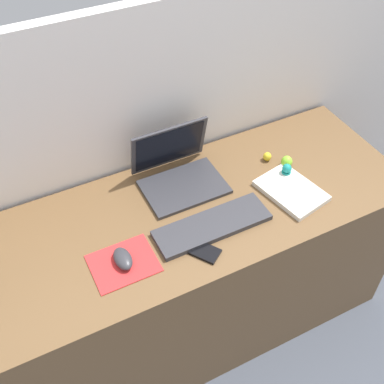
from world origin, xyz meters
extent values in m
plane|color=#474C56|center=(0.00, 0.00, 0.00)|extent=(6.00, 6.00, 0.00)
cube|color=silver|center=(0.00, 0.34, 0.68)|extent=(2.87, 0.05, 1.37)
cube|color=brown|center=(0.00, 0.00, 0.37)|extent=(1.67, 0.60, 0.74)
cube|color=#333338|center=(0.04, 0.11, 0.75)|extent=(0.30, 0.21, 0.01)
cube|color=#333338|center=(0.04, 0.24, 0.85)|extent=(0.30, 0.05, 0.20)
cube|color=black|center=(0.04, 0.23, 0.85)|extent=(0.27, 0.04, 0.17)
cube|color=#333338|center=(0.04, -0.10, 0.75)|extent=(0.41, 0.13, 0.02)
cube|color=red|center=(-0.29, -0.11, 0.74)|extent=(0.21, 0.17, 0.00)
ellipsoid|color=#333338|center=(-0.29, -0.11, 0.76)|extent=(0.06, 0.10, 0.03)
cube|color=black|center=(-0.04, -0.18, 0.74)|extent=(0.12, 0.14, 0.01)
cube|color=silver|center=(0.38, -0.09, 0.75)|extent=(0.21, 0.27, 0.02)
ellipsoid|color=#8CDB33|center=(0.45, 0.04, 0.76)|extent=(0.04, 0.04, 0.05)
ellipsoid|color=yellow|center=(0.40, 0.11, 0.76)|extent=(0.03, 0.03, 0.04)
cylinder|color=teal|center=(0.41, -0.01, 0.75)|extent=(0.03, 0.03, 0.03)
sphere|color=teal|center=(0.41, -0.01, 0.78)|extent=(0.04, 0.04, 0.04)
camera|label=1|loc=(-0.52, -1.05, 2.01)|focal=45.32mm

